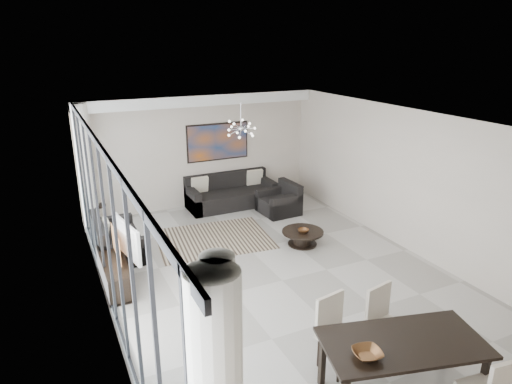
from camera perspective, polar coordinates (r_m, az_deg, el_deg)
room_shell at (r=8.10m, az=6.36°, el=-1.28°), size 6.00×9.00×2.90m
window_wall at (r=7.03m, az=-17.42°, el=-5.04°), size 0.37×8.95×2.90m
soffit at (r=11.42m, az=-7.03°, el=11.34°), size 5.98×0.40×0.26m
painting at (r=11.93m, az=-4.79°, el=6.26°), size 1.68×0.04×0.98m
chandelier at (r=9.93m, az=-1.89°, el=7.93°), size 0.66×0.66×0.71m
rug at (r=10.14m, az=-5.34°, el=-5.84°), size 2.61×2.11×0.01m
coffee_table at (r=9.83m, az=5.84°, el=-5.59°), size 0.89×0.89×0.31m
bowl_coffee at (r=9.69m, az=5.93°, el=-4.85°), size 0.28×0.28×0.07m
sofa_main at (r=12.01m, az=-3.17°, el=-0.41°), size 2.29×0.94×0.83m
loveseat at (r=9.76m, az=-17.15°, el=-6.00°), size 0.87×1.55×0.77m
armchair at (r=11.51m, az=3.01°, el=-1.35°), size 0.92×0.97×0.77m
side_table at (r=11.31m, az=-19.10°, el=-2.36°), size 0.37×0.37×0.51m
tv_console at (r=8.62m, az=-17.21°, el=-9.58°), size 0.43×1.53×0.48m
television at (r=8.44m, az=-16.56°, el=-5.84°), size 0.34×1.15×0.66m
dining_table at (r=5.97m, az=17.87°, el=-17.97°), size 2.10×1.41×0.80m
dining_chair_nw at (r=6.34m, az=9.78°, el=-16.28°), size 0.55×0.55×1.02m
dining_chair_ne at (r=6.69m, az=15.61°, el=-14.75°), size 0.55×0.55×1.02m
bowl_dining at (r=5.55m, az=13.74°, el=-19.06°), size 0.38×0.38×0.08m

